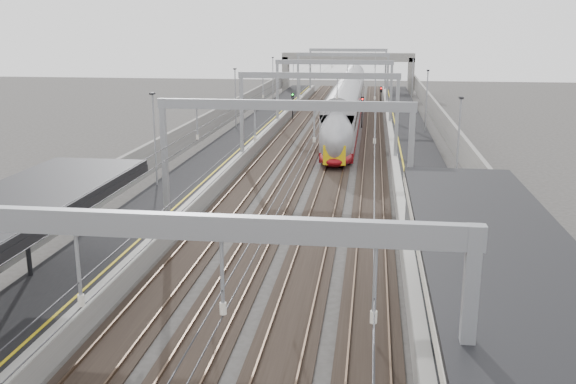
# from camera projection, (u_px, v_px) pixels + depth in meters

# --- Properties ---
(platform_left) EXTENTS (4.00, 120.00, 1.00)m
(platform_left) POSITION_uv_depth(u_px,v_px,m) (230.00, 151.00, 56.63)
(platform_left) COLOR black
(platform_left) RESTS_ON ground
(platform_right) EXTENTS (4.00, 120.00, 1.00)m
(platform_right) POSITION_uv_depth(u_px,v_px,m) (414.00, 155.00, 54.61)
(platform_right) COLOR black
(platform_right) RESTS_ON ground
(tracks) EXTENTS (11.40, 140.00, 0.20)m
(tracks) POSITION_uv_depth(u_px,v_px,m) (320.00, 158.00, 55.73)
(tracks) COLOR black
(tracks) RESTS_ON ground
(overhead_line) EXTENTS (13.00, 140.00, 6.60)m
(overhead_line) POSITION_uv_depth(u_px,v_px,m) (327.00, 81.00, 60.56)
(overhead_line) COLOR gray
(overhead_line) RESTS_ON platform_left
(canopy_right) EXTENTS (4.40, 30.00, 4.24)m
(canopy_right) POSITION_uv_depth(u_px,v_px,m) (546.00, 331.00, 13.12)
(canopy_right) COLOR black
(canopy_right) RESTS_ON platform_right
(overbridge) EXTENTS (22.00, 2.20, 6.90)m
(overbridge) POSITION_uv_depth(u_px,v_px,m) (348.00, 63.00, 107.21)
(overbridge) COLOR slate
(overbridge) RESTS_ON ground
(wall_left) EXTENTS (0.30, 120.00, 3.20)m
(wall_left) POSITION_uv_depth(u_px,v_px,m) (195.00, 138.00, 56.76)
(wall_left) COLOR slate
(wall_left) RESTS_ON ground
(wall_right) EXTENTS (0.30, 120.00, 3.20)m
(wall_right) POSITION_uv_depth(u_px,v_px,m) (453.00, 143.00, 53.93)
(wall_right) COLOR slate
(wall_right) RESTS_ON ground
(train) EXTENTS (2.83, 51.50, 4.46)m
(train) POSITION_uv_depth(u_px,v_px,m) (347.00, 108.00, 73.01)
(train) COLOR maroon
(train) RESTS_ON ground
(signal_green) EXTENTS (0.32, 0.32, 3.48)m
(signal_green) POSITION_uv_depth(u_px,v_px,m) (293.00, 101.00, 77.04)
(signal_green) COLOR black
(signal_green) RESTS_ON ground
(signal_red_near) EXTENTS (0.32, 0.32, 3.48)m
(signal_red_near) POSITION_uv_depth(u_px,v_px,m) (362.00, 106.00, 72.25)
(signal_red_near) COLOR black
(signal_red_near) RESTS_ON ground
(signal_red_far) EXTENTS (0.32, 0.32, 3.48)m
(signal_red_far) POSITION_uv_depth(u_px,v_px,m) (381.00, 95.00, 84.82)
(signal_red_far) COLOR black
(signal_red_far) RESTS_ON ground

